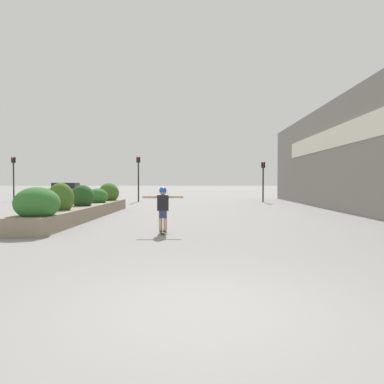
{
  "coord_description": "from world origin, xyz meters",
  "views": [
    {
      "loc": [
        -0.08,
        -4.44,
        1.56
      ],
      "look_at": [
        -0.41,
        12.71,
        1.1
      ],
      "focal_mm": 35.0,
      "sensor_mm": 36.0,
      "label": 1
    }
  ],
  "objects_px": {
    "traffic_light_right": "(263,174)",
    "skateboarder": "(163,204)",
    "skateboard": "(163,232)",
    "car_leftmost": "(362,190)",
    "car_center_left": "(65,190)",
    "traffic_light_left": "(138,171)",
    "traffic_light_far_left": "(13,171)"
  },
  "relations": [
    {
      "from": "car_leftmost",
      "to": "skateboard",
      "type": "bearing_deg",
      "value": 145.29
    },
    {
      "from": "skateboarder",
      "to": "car_leftmost",
      "type": "height_order",
      "value": "car_leftmost"
    },
    {
      "from": "skateboarder",
      "to": "traffic_light_right",
      "type": "relative_size",
      "value": 0.42
    },
    {
      "from": "car_center_left",
      "to": "traffic_light_right",
      "type": "relative_size",
      "value": 1.34
    },
    {
      "from": "traffic_light_left",
      "to": "traffic_light_far_left",
      "type": "xyz_separation_m",
      "value": [
        -9.99,
        0.01,
        -0.0
      ]
    },
    {
      "from": "car_leftmost",
      "to": "car_center_left",
      "type": "bearing_deg",
      "value": 85.18
    },
    {
      "from": "traffic_light_right",
      "to": "skateboarder",
      "type": "bearing_deg",
      "value": -108.66
    },
    {
      "from": "car_center_left",
      "to": "traffic_light_left",
      "type": "xyz_separation_m",
      "value": [
        8.42,
        -6.97,
        1.63
      ]
    },
    {
      "from": "traffic_light_far_left",
      "to": "skateboard",
      "type": "bearing_deg",
      "value": -53.17
    },
    {
      "from": "traffic_light_right",
      "to": "skateboard",
      "type": "bearing_deg",
      "value": -108.66
    },
    {
      "from": "car_leftmost",
      "to": "traffic_light_far_left",
      "type": "xyz_separation_m",
      "value": [
        -29.58,
        -4.6,
        1.61
      ]
    },
    {
      "from": "skateboard",
      "to": "car_center_left",
      "type": "xyz_separation_m",
      "value": [
        -12.14,
        25.26,
        0.71
      ]
    },
    {
      "from": "skateboard",
      "to": "car_leftmost",
      "type": "xyz_separation_m",
      "value": [
        15.87,
        22.9,
        0.72
      ]
    },
    {
      "from": "traffic_light_right",
      "to": "traffic_light_far_left",
      "type": "xyz_separation_m",
      "value": [
        -19.77,
        0.36,
        0.26
      ]
    },
    {
      "from": "skateboard",
      "to": "traffic_light_far_left",
      "type": "distance_m",
      "value": 22.99
    },
    {
      "from": "traffic_light_left",
      "to": "traffic_light_right",
      "type": "bearing_deg",
      "value": -2.05
    },
    {
      "from": "skateboarder",
      "to": "traffic_light_left",
      "type": "relative_size",
      "value": 0.37
    },
    {
      "from": "traffic_light_right",
      "to": "car_leftmost",
      "type": "bearing_deg",
      "value": 26.83
    },
    {
      "from": "car_center_left",
      "to": "traffic_light_right",
      "type": "distance_m",
      "value": 19.67
    },
    {
      "from": "car_leftmost",
      "to": "traffic_light_far_left",
      "type": "relative_size",
      "value": 1.16
    },
    {
      "from": "skateboarder",
      "to": "traffic_light_left",
      "type": "height_order",
      "value": "traffic_light_left"
    },
    {
      "from": "car_leftmost",
      "to": "traffic_light_right",
      "type": "distance_m",
      "value": 11.07
    },
    {
      "from": "skateboard",
      "to": "car_leftmost",
      "type": "relative_size",
      "value": 0.15
    },
    {
      "from": "car_leftmost",
      "to": "traffic_light_left",
      "type": "xyz_separation_m",
      "value": [
        -19.59,
        -4.61,
        1.62
      ]
    },
    {
      "from": "skateboard",
      "to": "skateboarder",
      "type": "xyz_separation_m",
      "value": [
        0.0,
        -0.0,
        0.83
      ]
    },
    {
      "from": "skateboard",
      "to": "skateboarder",
      "type": "relative_size",
      "value": 0.47
    },
    {
      "from": "skateboard",
      "to": "car_center_left",
      "type": "bearing_deg",
      "value": 112.81
    },
    {
      "from": "skateboarder",
      "to": "car_center_left",
      "type": "bearing_deg",
      "value": 112.81
    },
    {
      "from": "traffic_light_left",
      "to": "traffic_light_right",
      "type": "distance_m",
      "value": 9.79
    },
    {
      "from": "skateboarder",
      "to": "traffic_light_far_left",
      "type": "distance_m",
      "value": 22.92
    },
    {
      "from": "skateboard",
      "to": "traffic_light_right",
      "type": "distance_m",
      "value": 19.06
    },
    {
      "from": "skateboard",
      "to": "traffic_light_right",
      "type": "relative_size",
      "value": 0.2
    }
  ]
}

